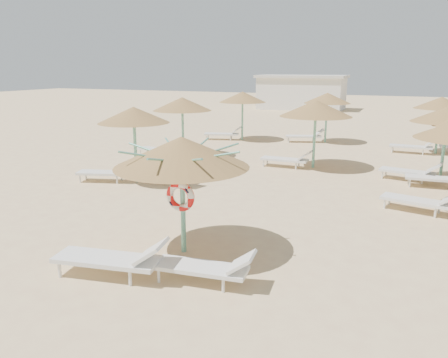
% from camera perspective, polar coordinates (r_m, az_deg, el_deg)
% --- Properties ---
extents(ground, '(120.00, 120.00, 0.00)m').
position_cam_1_polar(ground, '(9.46, -3.90, -10.39)').
color(ground, '#DCC086').
rests_on(ground, ground).
extents(main_palapa, '(2.87, 2.87, 2.57)m').
position_cam_1_polar(main_palapa, '(9.18, -5.56, 3.45)').
color(main_palapa, '#68B49B').
rests_on(main_palapa, ground).
extents(lounger_main_a, '(2.31, 1.04, 0.81)m').
position_cam_1_polar(lounger_main_a, '(8.81, -14.17, -10.00)').
color(lounger_main_a, silver).
rests_on(lounger_main_a, ground).
extents(lounger_main_b, '(1.98, 0.79, 0.70)m').
position_cam_1_polar(lounger_main_b, '(8.34, -2.24, -11.40)').
color(lounger_main_b, silver).
rests_on(lounger_main_b, ground).
extents(palapa_field, '(19.42, 13.65, 2.72)m').
position_cam_1_polar(palapa_field, '(17.69, 18.57, 8.29)').
color(palapa_field, '#68B49B').
rests_on(palapa_field, ground).
extents(service_hut, '(8.40, 4.40, 3.25)m').
position_cam_1_polar(service_hut, '(43.85, 10.09, 11.12)').
color(service_hut, silver).
rests_on(service_hut, ground).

